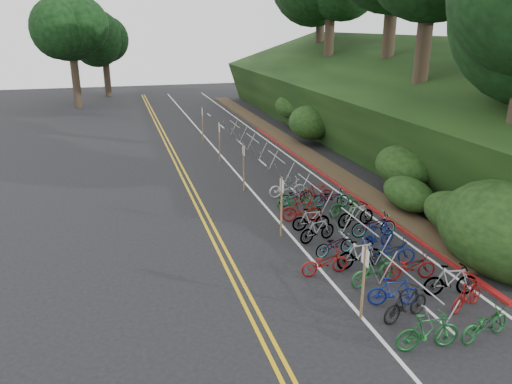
# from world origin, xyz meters

# --- Properties ---
(ground) EXTENTS (120.00, 120.00, 0.00)m
(ground) POSITION_xyz_m (0.00, 0.00, 0.00)
(ground) COLOR black
(ground) RESTS_ON ground
(road_markings) EXTENTS (7.47, 80.00, 0.01)m
(road_markings) POSITION_xyz_m (0.63, 10.10, 0.00)
(road_markings) COLOR gold
(road_markings) RESTS_ON ground
(red_curb) EXTENTS (0.25, 28.00, 0.10)m
(red_curb) POSITION_xyz_m (5.70, 12.00, 0.05)
(red_curb) COLOR maroon
(red_curb) RESTS_ON ground
(embankment) EXTENTS (14.30, 48.14, 9.11)m
(embankment) POSITION_xyz_m (12.96, 19.04, 2.57)
(embankment) COLOR black
(embankment) RESTS_ON ground
(bike_rack_front) EXTENTS (1.14, 3.37, 1.16)m
(bike_rack_front) POSITION_xyz_m (2.48, -1.24, 0.86)
(bike_rack_front) COLOR #9DA1A7
(bike_rack_front) RESTS_ON ground
(bike_racks_rest) EXTENTS (1.14, 23.00, 1.17)m
(bike_racks_rest) POSITION_xyz_m (3.00, 13.00, 0.85)
(bike_racks_rest) COLOR #9DA1A7
(bike_racks_rest) RESTS_ON ground
(signpost_near) EXTENTS (0.08, 0.40, 2.33)m
(signpost_near) POSITION_xyz_m (0.95, -1.31, 1.34)
(signpost_near) COLOR brown
(signpost_near) RESTS_ON ground
(signposts_rest) EXTENTS (0.08, 18.40, 2.50)m
(signposts_rest) POSITION_xyz_m (0.60, 14.00, 1.43)
(signposts_rest) COLOR brown
(signposts_rest) RESTS_ON ground
(bike_front) EXTENTS (0.71, 1.78, 0.92)m
(bike_front) POSITION_xyz_m (1.00, 1.48, 0.46)
(bike_front) COLOR maroon
(bike_front) RESTS_ON ground
(bike_valet) EXTENTS (3.33, 14.49, 1.09)m
(bike_valet) POSITION_xyz_m (2.99, 3.11, 0.49)
(bike_valet) COLOR #144C1E
(bike_valet) RESTS_ON ground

